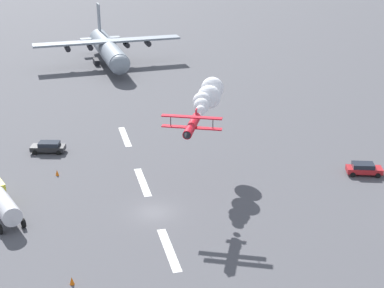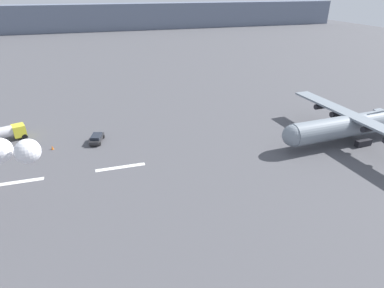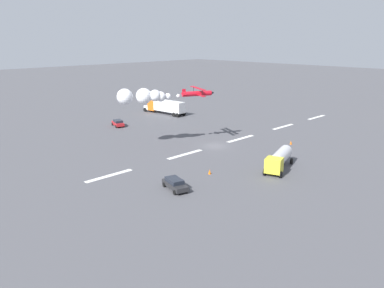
# 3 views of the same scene
# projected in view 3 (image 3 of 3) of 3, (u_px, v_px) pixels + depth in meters

# --- Properties ---
(ground_plane) EXTENTS (440.00, 440.00, 0.00)m
(ground_plane) POSITION_uv_depth(u_px,v_px,m) (215.00, 146.00, 74.16)
(ground_plane) COLOR #4C4C51
(ground_plane) RESTS_ON ground
(runway_stripe_0) EXTENTS (8.00, 0.90, 0.01)m
(runway_stripe_0) POSITION_uv_depth(u_px,v_px,m) (316.00, 117.00, 100.79)
(runway_stripe_0) COLOR white
(runway_stripe_0) RESTS_ON ground
(runway_stripe_1) EXTENTS (8.00, 0.90, 0.01)m
(runway_stripe_1) POSITION_uv_depth(u_px,v_px,m) (283.00, 127.00, 90.14)
(runway_stripe_1) COLOR white
(runway_stripe_1) RESTS_ON ground
(runway_stripe_2) EXTENTS (8.00, 0.90, 0.01)m
(runway_stripe_2) POSITION_uv_depth(u_px,v_px,m) (241.00, 139.00, 79.48)
(runway_stripe_2) COLOR white
(runway_stripe_2) RESTS_ON ground
(runway_stripe_3) EXTENTS (8.00, 0.90, 0.01)m
(runway_stripe_3) POSITION_uv_depth(u_px,v_px,m) (185.00, 154.00, 68.83)
(runway_stripe_3) COLOR white
(runway_stripe_3) RESTS_ON ground
(runway_stripe_4) EXTENTS (8.00, 0.90, 0.01)m
(runway_stripe_4) POSITION_uv_depth(u_px,v_px,m) (109.00, 176.00, 58.17)
(runway_stripe_4) COLOR white
(runway_stripe_4) RESTS_ON ground
(stunt_biplane_red) EXTENTS (17.42, 10.43, 2.98)m
(stunt_biplane_red) POSITION_uv_depth(u_px,v_px,m) (147.00, 96.00, 71.07)
(stunt_biplane_red) COLOR red
(semi_truck_orange) EXTENTS (3.83, 13.63, 3.70)m
(semi_truck_orange) POSITION_uv_depth(u_px,v_px,m) (165.00, 106.00, 104.66)
(semi_truck_orange) COLOR silver
(semi_truck_orange) RESTS_ON ground
(fuel_tanker_truck) EXTENTS (8.82, 5.21, 2.90)m
(fuel_tanker_truck) POSITION_uv_depth(u_px,v_px,m) (279.00, 159.00, 60.47)
(fuel_tanker_truck) COLOR yellow
(fuel_tanker_truck) RESTS_ON ground
(followme_car_yellow) EXTENTS (3.06, 4.72, 1.52)m
(followme_car_yellow) POSITION_uv_depth(u_px,v_px,m) (118.00, 123.00, 90.41)
(followme_car_yellow) COLOR #B21E23
(followme_car_yellow) RESTS_ON ground
(airport_staff_sedan) EXTENTS (2.97, 4.91, 1.52)m
(airport_staff_sedan) POSITION_uv_depth(u_px,v_px,m) (175.00, 184.00, 52.73)
(airport_staff_sedan) COLOR #262628
(airport_staff_sedan) RESTS_ON ground
(traffic_cone_near) EXTENTS (0.44, 0.44, 0.75)m
(traffic_cone_near) POSITION_uv_depth(u_px,v_px,m) (291.00, 142.00, 75.20)
(traffic_cone_near) COLOR orange
(traffic_cone_near) RESTS_ON ground
(traffic_cone_far) EXTENTS (0.44, 0.44, 0.75)m
(traffic_cone_far) POSITION_uv_depth(u_px,v_px,m) (210.00, 172.00, 58.80)
(traffic_cone_far) COLOR orange
(traffic_cone_far) RESTS_ON ground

